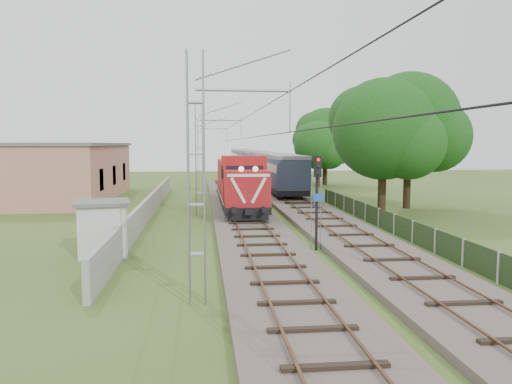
{
  "coord_description": "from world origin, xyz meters",
  "views": [
    {
      "loc": [
        -2.82,
        -23.86,
        5.13
      ],
      "look_at": [
        0.46,
        6.24,
        2.2
      ],
      "focal_mm": 35.0,
      "sensor_mm": 36.0,
      "label": 1
    }
  ],
  "objects": [
    {
      "name": "tree_c",
      "position": [
        10.99,
        34.27,
        4.91
      ],
      "size": [
        6.07,
        5.78,
        7.87
      ],
      "color": "#342715",
      "rests_on": "ground"
    },
    {
      "name": "track_main",
      "position": [
        0.0,
        7.0,
        0.18
      ],
      "size": [
        4.2,
        70.0,
        0.45
      ],
      "color": "#6B6054",
      "rests_on": "ground"
    },
    {
      "name": "catenary",
      "position": [
        -2.95,
        12.0,
        4.05
      ],
      "size": [
        3.31,
        70.0,
        8.0
      ],
      "color": "gray",
      "rests_on": "ground"
    },
    {
      "name": "coach_rake",
      "position": [
        5.0,
        51.06,
        2.48
      ],
      "size": [
        2.98,
        66.42,
        3.44
      ],
      "color": "black",
      "rests_on": "ground"
    },
    {
      "name": "station_building",
      "position": [
        -15.0,
        24.0,
        2.63
      ],
      "size": [
        8.4,
        20.4,
        5.22
      ],
      "color": "tan",
      "rests_on": "ground"
    },
    {
      "name": "tree_b",
      "position": [
        13.53,
        14.15,
        6.71
      ],
      "size": [
        8.29,
        7.9,
        10.75
      ],
      "color": "#342715",
      "rests_on": "ground"
    },
    {
      "name": "locomotive",
      "position": [
        0.0,
        14.48,
        2.19
      ],
      "size": [
        2.91,
        16.59,
        4.21
      ],
      "color": "black",
      "rests_on": "ground"
    },
    {
      "name": "fence",
      "position": [
        8.0,
        3.0,
        0.6
      ],
      "size": [
        0.12,
        32.0,
        1.2
      ],
      "color": "black",
      "rests_on": "ground"
    },
    {
      "name": "track_side",
      "position": [
        5.0,
        20.0,
        0.18
      ],
      "size": [
        4.2,
        80.0,
        0.45
      ],
      "color": "#6B6054",
      "rests_on": "ground"
    },
    {
      "name": "relay_hut",
      "position": [
        -7.4,
        -0.53,
        1.27
      ],
      "size": [
        2.85,
        2.85,
        2.52
      ],
      "color": "silver",
      "rests_on": "ground"
    },
    {
      "name": "boundary_wall",
      "position": [
        -6.5,
        12.0,
        0.75
      ],
      "size": [
        0.25,
        40.0,
        1.5
      ],
      "primitive_type": "cube",
      "color": "#9E9E99",
      "rests_on": "ground"
    },
    {
      "name": "signal_post",
      "position": [
        2.64,
        -0.69,
        3.17
      ],
      "size": [
        0.5,
        0.4,
        4.61
      ],
      "color": "black",
      "rests_on": "ground"
    },
    {
      "name": "tree_d",
      "position": [
        12.57,
        37.03,
        5.98
      ],
      "size": [
        7.4,
        7.04,
        9.59
      ],
      "color": "#342715",
      "rests_on": "ground"
    },
    {
      "name": "tree_a",
      "position": [
        9.99,
        10.2,
        6.07
      ],
      "size": [
        7.51,
        7.15,
        9.74
      ],
      "color": "#342715",
      "rests_on": "ground"
    },
    {
      "name": "ground",
      "position": [
        0.0,
        0.0,
        0.0
      ],
      "size": [
        140.0,
        140.0,
        0.0
      ],
      "primitive_type": "plane",
      "color": "#3B5921",
      "rests_on": "ground"
    }
  ]
}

